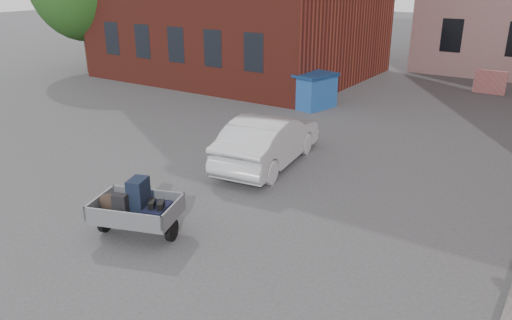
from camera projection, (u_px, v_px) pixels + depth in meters
The scene contains 4 objects.
ground at pixel (240, 207), 11.10m from camera, with size 120.00×120.00×0.00m, color #38383A.
trailer at pixel (136, 208), 9.68m from camera, with size 1.87×1.98×1.20m.
dumpster at pixel (295, 87), 19.71m from camera, with size 3.45×2.31×1.32m.
silver_car at pixel (269, 140), 13.37m from camera, with size 1.45×4.14×1.37m, color #B2B4BA.
Camera 1 is at (5.84, -8.15, 4.89)m, focal length 35.00 mm.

